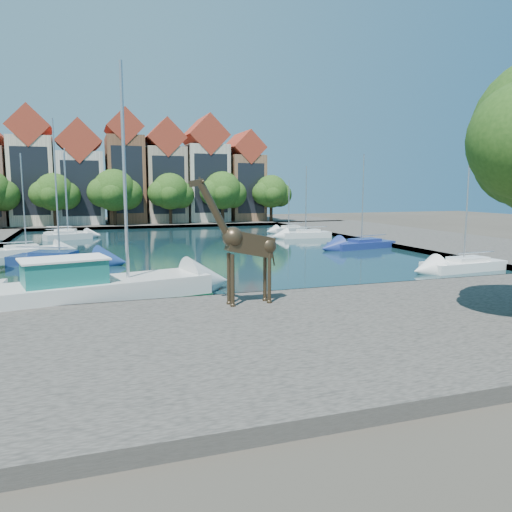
{
  "coord_description": "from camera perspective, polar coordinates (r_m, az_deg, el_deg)",
  "views": [
    {
      "loc": [
        -10.01,
        -24.03,
        5.85
      ],
      "look_at": [
        -2.19,
        -1.14,
        2.53
      ],
      "focal_mm": 35.0,
      "sensor_mm": 36.0,
      "label": 1
    }
  ],
  "objects": [
    {
      "name": "near_quay",
      "position": [
        20.53,
        11.26,
        -8.16
      ],
      "size": [
        50.0,
        14.0,
        0.5
      ],
      "primitive_type": "cube",
      "color": "#555049",
      "rests_on": "ground"
    },
    {
      "name": "ground",
      "position": [
        26.68,
        3.68,
        -4.86
      ],
      "size": [
        160.0,
        160.0,
        0.0
      ],
      "primitive_type": "plane",
      "color": "#38332B",
      "rests_on": "ground"
    },
    {
      "name": "far_tree_far_east",
      "position": [
        79.65,
        1.82,
        7.25
      ],
      "size": [
        6.76,
        5.2,
        7.36
      ],
      "color": "#332114",
      "rests_on": "far_quay"
    },
    {
      "name": "sailboat_left_e",
      "position": [
        62.03,
        -20.65,
        2.5
      ],
      "size": [
        5.38,
        2.85,
        10.25
      ],
      "color": "white",
      "rests_on": "water_basin"
    },
    {
      "name": "motorsailer",
      "position": [
        26.4,
        -17.74,
        -3.14
      ],
      "size": [
        11.03,
        5.31,
        11.98
      ],
      "color": "silver",
      "rests_on": "water_basin"
    },
    {
      "name": "townhouse_west_inner",
      "position": [
        80.03,
        -19.43,
        8.45
      ],
      "size": [
        6.43,
        9.18,
        15.15
      ],
      "color": "beige",
      "rests_on": "far_quay"
    },
    {
      "name": "far_tree_mid_east",
      "position": [
        75.5,
        -9.71,
        7.16
      ],
      "size": [
        7.02,
        5.4,
        7.52
      ],
      "color": "#332114",
      "rests_on": "far_quay"
    },
    {
      "name": "townhouse_center",
      "position": [
        80.28,
        -14.76,
        9.36
      ],
      "size": [
        5.44,
        9.18,
        16.93
      ],
      "color": "brown",
      "rests_on": "far_quay"
    },
    {
      "name": "sailboat_left_c",
      "position": [
        47.5,
        -24.76,
        0.68
      ],
      "size": [
        6.22,
        3.5,
        8.66
      ],
      "color": "silver",
      "rests_on": "water_basin"
    },
    {
      "name": "far_quay",
      "position": [
        80.85,
        -11.73,
        3.68
      ],
      "size": [
        60.0,
        16.0,
        0.5
      ],
      "primitive_type": "cube",
      "color": "#555049",
      "rests_on": "ground"
    },
    {
      "name": "sailboat_right_d",
      "position": [
        65.24,
        3.75,
        3.14
      ],
      "size": [
        5.16,
        2.88,
        6.78
      ],
      "color": "silver",
      "rests_on": "water_basin"
    },
    {
      "name": "townhouse_east_mid",
      "position": [
        82.16,
        -5.91,
        9.35
      ],
      "size": [
        6.43,
        9.18,
        16.65
      ],
      "color": "beige",
      "rests_on": "far_quay"
    },
    {
      "name": "sailboat_left_b",
      "position": [
        40.44,
        -21.51,
        -0.16
      ],
      "size": [
        7.64,
        5.24,
        10.8
      ],
      "color": "navy",
      "rests_on": "water_basin"
    },
    {
      "name": "sailboat_right_b",
      "position": [
        48.99,
        11.97,
        1.44
      ],
      "size": [
        6.96,
        3.56,
        8.91
      ],
      "color": "navy",
      "rests_on": "water_basin"
    },
    {
      "name": "right_quay",
      "position": [
        59.7,
        17.16,
        2.09
      ],
      "size": [
        14.0,
        52.0,
        0.5
      ],
      "primitive_type": "cube",
      "color": "#555049",
      "rests_on": "ground"
    },
    {
      "name": "far_tree_west",
      "position": [
        74.63,
        -22.01,
        6.66
      ],
      "size": [
        6.76,
        5.2,
        7.36
      ],
      "color": "#332114",
      "rests_on": "far_quay"
    },
    {
      "name": "sailboat_right_c",
      "position": [
        58.28,
        5.69,
        2.6
      ],
      "size": [
        5.79,
        2.22,
        8.22
      ],
      "color": "silver",
      "rests_on": "water_basin"
    },
    {
      "name": "sailboat_left_d",
      "position": [
        59.77,
        -20.71,
        2.29
      ],
      "size": [
        5.33,
        3.47,
        9.54
      ],
      "color": "silver",
      "rests_on": "water_basin"
    },
    {
      "name": "townhouse_east_inner",
      "position": [
        80.94,
        -10.45,
        9.02
      ],
      "size": [
        5.94,
        9.18,
        15.79
      ],
      "color": "tan",
      "rests_on": "far_quay"
    },
    {
      "name": "water_basin",
      "position": [
        49.4,
        -7.04,
        1.0
      ],
      "size": [
        38.0,
        50.0,
        0.08
      ],
      "primitive_type": "cube",
      "color": "black",
      "rests_on": "ground"
    },
    {
      "name": "far_tree_east",
      "position": [
        77.19,
        -3.79,
        7.34
      ],
      "size": [
        7.54,
        5.8,
        7.84
      ],
      "color": "#332114",
      "rests_on": "far_quay"
    },
    {
      "name": "far_tree_mid_west",
      "position": [
        74.64,
        -15.82,
        7.09
      ],
      "size": [
        7.8,
        6.0,
        8.0
      ],
      "color": "#332114",
      "rests_on": "far_quay"
    },
    {
      "name": "sailboat_right_a",
      "position": [
        37.94,
        22.65,
        -0.79
      ],
      "size": [
        6.3,
        2.67,
        9.04
      ],
      "color": "white",
      "rests_on": "water_basin"
    },
    {
      "name": "townhouse_west_mid",
      "position": [
        80.36,
        -24.15,
        8.84
      ],
      "size": [
        5.94,
        9.18,
        16.79
      ],
      "color": "beige",
      "rests_on": "far_quay"
    },
    {
      "name": "townhouse_east_end",
      "position": [
        83.84,
        -1.52,
        8.67
      ],
      "size": [
        5.44,
        9.18,
        14.43
      ],
      "color": "brown",
      "rests_on": "far_quay"
    },
    {
      "name": "giraffe_statue",
      "position": [
        22.75,
        -1.4,
        1.43
      ],
      "size": [
        4.02,
        0.81,
        5.74
      ],
      "color": "#392C1C",
      "rests_on": "near_quay"
    }
  ]
}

